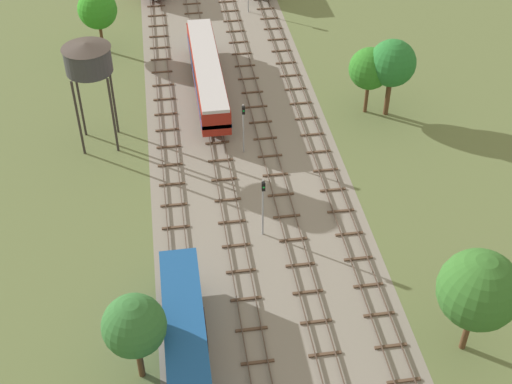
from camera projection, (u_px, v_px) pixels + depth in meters
name	position (u px, v px, depth m)	size (l,w,h in m)	color
ground_plane	(227.00, 79.00, 79.64)	(480.00, 480.00, 0.00)	#5B6B3D
ballast_bed	(227.00, 79.00, 79.64)	(18.55, 176.00, 0.01)	gray
track_far_left	(162.00, 78.00, 79.49)	(2.40, 126.00, 0.29)	#47382D
track_left	(205.00, 75.00, 80.04)	(2.40, 126.00, 0.29)	#47382D
track_centre_left	(247.00, 72.00, 80.60)	(2.40, 126.00, 0.29)	#47382D
track_centre	(288.00, 69.00, 81.15)	(2.40, 126.00, 0.29)	#47382D
freight_boxcar_far_left_nearest	(185.00, 335.00, 48.01)	(2.87, 14.00, 3.60)	#194C8C
diesel_railcar_left_near	(207.00, 73.00, 75.50)	(2.96, 20.50, 3.80)	maroon
water_tower	(88.00, 59.00, 63.97)	(4.55, 4.55, 10.98)	#2D2826
signal_post_nearest	(263.00, 201.00, 57.10)	(0.28, 0.47, 5.85)	gray
signal_post_mid	(243.00, 123.00, 66.44)	(0.28, 0.47, 5.44)	gray
lineside_tree_0	(479.00, 290.00, 46.45)	(5.61, 5.61, 8.81)	#4C331E
lineside_tree_1	(392.00, 63.00, 70.17)	(4.80, 4.80, 8.44)	#4C331E
lineside_tree_2	(370.00, 69.00, 71.05)	(4.32, 4.32, 7.32)	#4C331E
lineside_tree_3	(97.00, 9.00, 81.45)	(4.61, 4.61, 7.64)	#4C331E
lineside_tree_4	(134.00, 326.00, 45.14)	(4.27, 4.27, 7.32)	#4C331E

